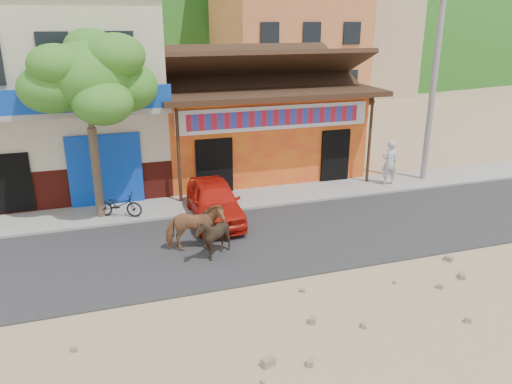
# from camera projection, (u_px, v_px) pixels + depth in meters

# --- Properties ---
(ground) EXTENTS (120.00, 120.00, 0.00)m
(ground) POSITION_uv_depth(u_px,v_px,m) (294.00, 279.00, 12.90)
(ground) COLOR #9E825B
(ground) RESTS_ON ground
(road) EXTENTS (60.00, 5.00, 0.04)m
(road) POSITION_uv_depth(u_px,v_px,m) (263.00, 240.00, 15.14)
(road) COLOR #28282B
(road) RESTS_ON ground
(sidewalk) EXTENTS (60.00, 2.00, 0.12)m
(sidewalk) POSITION_uv_depth(u_px,v_px,m) (232.00, 201.00, 18.27)
(sidewalk) COLOR gray
(sidewalk) RESTS_ON ground
(dance_club) EXTENTS (8.00, 6.00, 3.60)m
(dance_club) POSITION_uv_depth(u_px,v_px,m) (251.00, 129.00, 21.87)
(dance_club) COLOR orange
(dance_club) RESTS_ON ground
(cafe_building) EXTENTS (7.00, 6.00, 7.00)m
(cafe_building) POSITION_uv_depth(u_px,v_px,m) (65.00, 98.00, 19.12)
(cafe_building) COLOR beige
(cafe_building) RESTS_ON ground
(apartment_front) EXTENTS (9.00, 9.00, 12.00)m
(apartment_front) POSITION_uv_depth(u_px,v_px,m) (286.00, 24.00, 35.12)
(apartment_front) COLOR #CC723F
(apartment_front) RESTS_ON ground
(apartment_rear) EXTENTS (8.00, 8.00, 10.00)m
(apartment_rear) POSITION_uv_depth(u_px,v_px,m) (357.00, 36.00, 43.47)
(apartment_rear) COLOR tan
(apartment_rear) RESTS_ON ground
(tree) EXTENTS (3.00, 3.00, 6.00)m
(tree) POSITION_uv_depth(u_px,v_px,m) (92.00, 128.00, 15.74)
(tree) COLOR #2D721E
(tree) RESTS_ON sidewalk
(utility_pole) EXTENTS (0.24, 0.24, 8.00)m
(utility_pole) POSITION_uv_depth(u_px,v_px,m) (434.00, 80.00, 19.33)
(utility_pole) COLOR gray
(utility_pole) RESTS_ON sidewalk
(cow_tan) EXTENTS (1.73, 0.92, 1.40)m
(cow_tan) POSITION_uv_depth(u_px,v_px,m) (195.00, 228.00, 14.21)
(cow_tan) COLOR #99623D
(cow_tan) RESTS_ON road
(cow_dark) EXTENTS (1.19, 1.08, 1.23)m
(cow_dark) POSITION_uv_depth(u_px,v_px,m) (213.00, 237.00, 13.79)
(cow_dark) COLOR black
(cow_dark) RESTS_ON road
(red_car) EXTENTS (1.76, 3.94, 1.32)m
(red_car) POSITION_uv_depth(u_px,v_px,m) (214.00, 201.00, 16.44)
(red_car) COLOR red
(red_car) RESTS_ON road
(scooter) EXTENTS (1.63, 1.10, 0.81)m
(scooter) POSITION_uv_depth(u_px,v_px,m) (119.00, 205.00, 16.55)
(scooter) COLOR black
(scooter) RESTS_ON sidewalk
(pedestrian) EXTENTS (0.68, 0.48, 1.78)m
(pedestrian) POSITION_uv_depth(u_px,v_px,m) (389.00, 163.00, 19.64)
(pedestrian) COLOR silver
(pedestrian) RESTS_ON sidewalk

